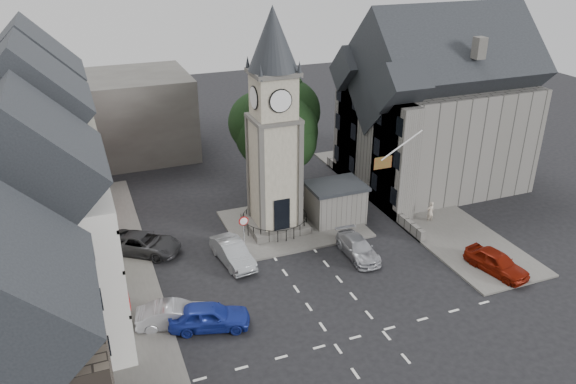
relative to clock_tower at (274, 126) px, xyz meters
name	(u,v)px	position (x,y,z in m)	size (l,w,h in m)	color
ground	(318,284)	(0.00, -7.99, -8.12)	(120.00, 120.00, 0.00)	black
pavement_west	(107,274)	(-12.50, -1.99, -8.05)	(6.00, 30.00, 0.14)	#595651
pavement_east	(410,202)	(12.00, 0.01, -8.05)	(6.00, 26.00, 0.14)	#595651
central_island	(293,224)	(1.50, 0.01, -8.04)	(10.00, 8.00, 0.16)	#595651
road_markings	(358,337)	(0.00, -13.49, -8.12)	(20.00, 8.00, 0.01)	silver
clock_tower	(274,126)	(0.00, 0.00, 0.00)	(4.86, 4.86, 16.25)	#4C4944
stone_shelter	(335,202)	(4.80, -0.49, -6.57)	(4.30, 3.30, 3.08)	#66635E
town_tree	(276,119)	(2.00, 5.01, -1.15)	(7.20, 7.20, 10.80)	black
warning_sign_post	(244,227)	(-3.20, -2.56, -6.09)	(0.70, 0.19, 2.85)	black
terrace_pink	(40,138)	(-15.50, 8.01, -1.54)	(8.10, 7.60, 12.80)	#CB8B8C
terrace_cream	(39,179)	(-15.50, 0.01, -1.54)	(8.10, 7.60, 12.80)	beige
terrace_tudor	(39,246)	(-15.50, -7.99, -1.93)	(8.10, 7.60, 12.00)	silver
backdrop_west	(86,120)	(-12.00, 20.01, -4.12)	(20.00, 10.00, 8.00)	#4C4944
east_building	(434,115)	(15.59, 3.01, -1.86)	(14.40, 11.40, 12.60)	#66635E
east_boundary_wall	(369,194)	(9.20, 2.01, -7.67)	(0.40, 16.00, 0.90)	#66635E
flagpole	(402,145)	(8.00, -3.99, -1.12)	(3.68, 0.10, 2.74)	white
car_west_blue	(209,316)	(-7.50, -9.68, -7.34)	(1.84, 4.57, 1.56)	#1C2F9C
car_west_silver	(175,315)	(-9.28, -8.76, -7.41)	(1.51, 4.34, 1.43)	#9B9CA3
car_west_grey	(143,244)	(-9.80, 0.01, -7.39)	(2.43, 5.28, 1.47)	#2D2D30
car_island_silver	(233,253)	(-4.32, -3.49, -7.36)	(1.61, 4.61, 1.52)	#9CA1A5
car_island_east	(358,248)	(3.96, -5.85, -7.47)	(1.81, 4.46, 1.30)	#B0B1B8
car_east_red	(497,262)	(11.50, -10.99, -7.37)	(1.77, 4.40, 1.50)	maroon
pedestrian	(430,212)	(11.50, -3.42, -7.25)	(0.63, 0.42, 1.73)	#BAAC9A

